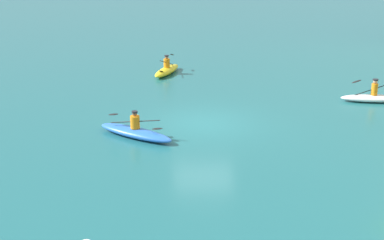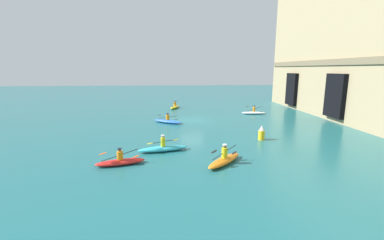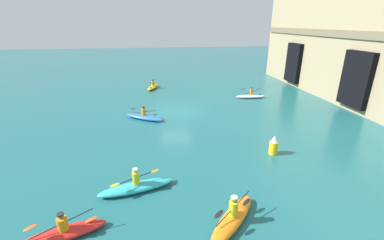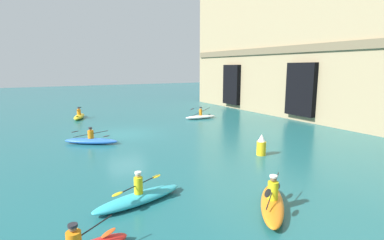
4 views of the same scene
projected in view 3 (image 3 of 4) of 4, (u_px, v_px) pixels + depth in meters
ground_plane at (176, 111)px, 22.03m from camera, size 120.00×120.00×0.00m
kayak_white at (251, 96)px, 25.81m from camera, size 1.00×3.01×1.07m
kayak_yellow at (153, 87)px, 29.43m from camera, size 3.04×1.68×1.05m
kayak_cyan at (137, 186)px, 11.56m from camera, size 1.51×3.49×1.14m
kayak_orange at (233, 218)px, 9.68m from camera, size 2.86×2.70×1.19m
kayak_red at (64, 232)px, 9.07m from camera, size 1.45×2.93×1.01m
kayak_blue at (144, 117)px, 20.11m from camera, size 2.49×3.20×1.03m
marker_buoy at (274, 145)px, 14.71m from camera, size 0.49×0.49×1.14m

